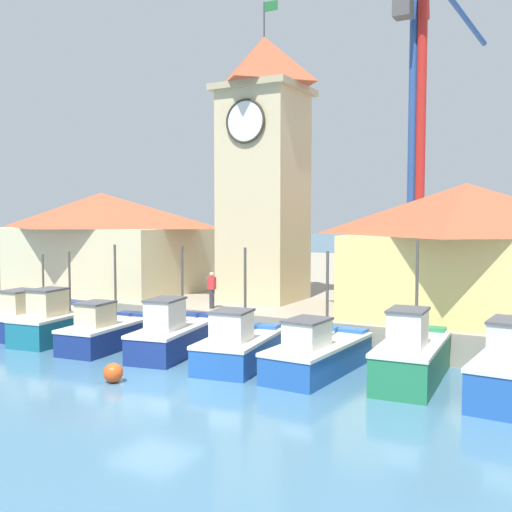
{
  "coord_description": "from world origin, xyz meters",
  "views": [
    {
      "loc": [
        11.89,
        -14.98,
        5.3
      ],
      "look_at": [
        -0.82,
        8.39,
        3.5
      ],
      "focal_mm": 42.0,
      "sensor_mm": 36.0,
      "label": 1
    }
  ],
  "objects_px": {
    "port_crane_far": "(421,144)",
    "mooring_buoy": "(113,373)",
    "fishing_boat_mid_left": "(107,331)",
    "fishing_boat_left_inner": "(60,322)",
    "fishing_boat_right_outer": "(412,356)",
    "fishing_boat_right_inner": "(318,353)",
    "warehouse_left": "(101,240)",
    "clock_tower": "(264,163)",
    "fishing_boat_left_outer": "(33,318)",
    "port_crane_near": "(416,157)",
    "warehouse_right": "(465,249)",
    "fishing_boat_center": "(175,334)",
    "fishing_boat_mid_right": "(239,346)",
    "dock_worker_near_tower": "(212,289)"
  },
  "relations": [
    {
      "from": "dock_worker_near_tower",
      "to": "mooring_buoy",
      "type": "bearing_deg",
      "value": -80.26
    },
    {
      "from": "fishing_boat_mid_left",
      "to": "port_crane_far",
      "type": "relative_size",
      "value": 0.22
    },
    {
      "from": "fishing_boat_left_inner",
      "to": "fishing_boat_right_inner",
      "type": "bearing_deg",
      "value": 1.43
    },
    {
      "from": "fishing_boat_left_outer",
      "to": "fishing_boat_mid_right",
      "type": "height_order",
      "value": "fishing_boat_mid_right"
    },
    {
      "from": "fishing_boat_left_outer",
      "to": "warehouse_right",
      "type": "bearing_deg",
      "value": 19.55
    },
    {
      "from": "fishing_boat_center",
      "to": "mooring_buoy",
      "type": "relative_size",
      "value": 8.34
    },
    {
      "from": "fishing_boat_left_outer",
      "to": "fishing_boat_right_outer",
      "type": "relative_size",
      "value": 1.03
    },
    {
      "from": "fishing_boat_right_inner",
      "to": "warehouse_left",
      "type": "distance_m",
      "value": 17.51
    },
    {
      "from": "fishing_boat_left_inner",
      "to": "warehouse_right",
      "type": "bearing_deg",
      "value": 24.01
    },
    {
      "from": "fishing_boat_right_inner",
      "to": "warehouse_left",
      "type": "height_order",
      "value": "warehouse_left"
    },
    {
      "from": "fishing_boat_mid_left",
      "to": "clock_tower",
      "type": "distance_m",
      "value": 10.96
    },
    {
      "from": "fishing_boat_right_outer",
      "to": "port_crane_far",
      "type": "bearing_deg",
      "value": 102.79
    },
    {
      "from": "clock_tower",
      "to": "port_crane_near",
      "type": "bearing_deg",
      "value": 66.51
    },
    {
      "from": "fishing_boat_left_outer",
      "to": "fishing_boat_right_outer",
      "type": "xyz_separation_m",
      "value": [
        17.11,
        0.11,
        0.16
      ]
    },
    {
      "from": "fishing_boat_left_inner",
      "to": "fishing_boat_right_outer",
      "type": "height_order",
      "value": "fishing_boat_right_outer"
    },
    {
      "from": "clock_tower",
      "to": "warehouse_right",
      "type": "relative_size",
      "value": 1.57
    },
    {
      "from": "fishing_boat_left_inner",
      "to": "fishing_boat_right_outer",
      "type": "distance_m",
      "value": 14.81
    },
    {
      "from": "fishing_boat_left_inner",
      "to": "mooring_buoy",
      "type": "height_order",
      "value": "fishing_boat_left_inner"
    },
    {
      "from": "fishing_boat_right_outer",
      "to": "fishing_boat_mid_right",
      "type": "bearing_deg",
      "value": -171.8
    },
    {
      "from": "warehouse_left",
      "to": "fishing_boat_right_outer",
      "type": "bearing_deg",
      "value": -18.44
    },
    {
      "from": "fishing_boat_mid_right",
      "to": "mooring_buoy",
      "type": "bearing_deg",
      "value": -123.17
    },
    {
      "from": "fishing_boat_mid_right",
      "to": "dock_worker_near_tower",
      "type": "bearing_deg",
      "value": 132.51
    },
    {
      "from": "fishing_boat_left_inner",
      "to": "fishing_boat_right_outer",
      "type": "bearing_deg",
      "value": 2.59
    },
    {
      "from": "fishing_boat_center",
      "to": "warehouse_right",
      "type": "distance_m",
      "value": 12.02
    },
    {
      "from": "fishing_boat_mid_left",
      "to": "mooring_buoy",
      "type": "relative_size",
      "value": 7.22
    },
    {
      "from": "fishing_boat_mid_left",
      "to": "port_crane_near",
      "type": "relative_size",
      "value": 0.23
    },
    {
      "from": "fishing_boat_left_outer",
      "to": "fishing_boat_center",
      "type": "bearing_deg",
      "value": -1.82
    },
    {
      "from": "fishing_boat_left_outer",
      "to": "port_crane_near",
      "type": "bearing_deg",
      "value": 53.95
    },
    {
      "from": "fishing_boat_left_outer",
      "to": "warehouse_left",
      "type": "distance_m",
      "value": 7.42
    },
    {
      "from": "fishing_boat_left_outer",
      "to": "fishing_boat_center",
      "type": "distance_m",
      "value": 8.1
    },
    {
      "from": "fishing_boat_center",
      "to": "dock_worker_near_tower",
      "type": "bearing_deg",
      "value": 100.09
    },
    {
      "from": "fishing_boat_right_inner",
      "to": "warehouse_left",
      "type": "bearing_deg",
      "value": 157.14
    },
    {
      "from": "fishing_boat_left_outer",
      "to": "clock_tower",
      "type": "height_order",
      "value": "clock_tower"
    },
    {
      "from": "fishing_boat_right_outer",
      "to": "port_crane_near",
      "type": "relative_size",
      "value": 0.25
    },
    {
      "from": "fishing_boat_center",
      "to": "port_crane_near",
      "type": "relative_size",
      "value": 0.27
    },
    {
      "from": "fishing_boat_left_outer",
      "to": "clock_tower",
      "type": "xyz_separation_m",
      "value": [
        8.19,
        6.93,
        7.13
      ]
    },
    {
      "from": "warehouse_left",
      "to": "port_crane_far",
      "type": "relative_size",
      "value": 0.55
    },
    {
      "from": "fishing_boat_left_inner",
      "to": "fishing_boat_right_inner",
      "type": "xyz_separation_m",
      "value": [
        11.73,
        0.29,
        -0.1
      ]
    },
    {
      "from": "fishing_boat_left_outer",
      "to": "port_crane_near",
      "type": "relative_size",
      "value": 0.26
    },
    {
      "from": "port_crane_far",
      "to": "mooring_buoy",
      "type": "height_order",
      "value": "port_crane_far"
    },
    {
      "from": "fishing_boat_left_outer",
      "to": "warehouse_left",
      "type": "xyz_separation_m",
      "value": [
        -1.8,
        6.42,
        3.25
      ]
    },
    {
      "from": "fishing_boat_right_inner",
      "to": "port_crane_near",
      "type": "bearing_deg",
      "value": 93.86
    },
    {
      "from": "fishing_boat_center",
      "to": "warehouse_right",
      "type": "bearing_deg",
      "value": 34.32
    },
    {
      "from": "fishing_boat_right_outer",
      "to": "clock_tower",
      "type": "bearing_deg",
      "value": 142.6
    },
    {
      "from": "warehouse_left",
      "to": "clock_tower",
      "type": "bearing_deg",
      "value": 2.97
    },
    {
      "from": "fishing_boat_right_inner",
      "to": "port_crane_far",
      "type": "distance_m",
      "value": 19.67
    },
    {
      "from": "fishing_boat_center",
      "to": "port_crane_far",
      "type": "bearing_deg",
      "value": 73.74
    },
    {
      "from": "fishing_boat_mid_right",
      "to": "port_crane_near",
      "type": "bearing_deg",
      "value": 85.03
    },
    {
      "from": "mooring_buoy",
      "to": "fishing_boat_mid_left",
      "type": "bearing_deg",
      "value": 134.67
    },
    {
      "from": "fishing_boat_mid_left",
      "to": "warehouse_left",
      "type": "distance_m",
      "value": 10.55
    }
  ]
}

